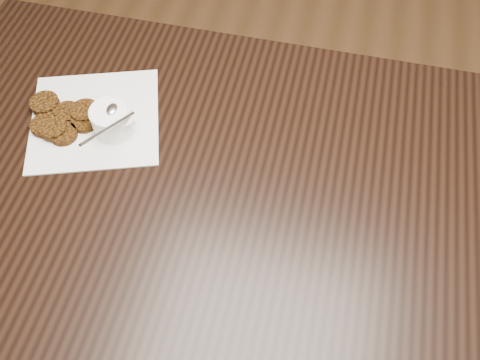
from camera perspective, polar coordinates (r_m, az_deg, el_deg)
name	(u,v)px	position (r m, az deg, el deg)	size (l,w,h in m)	color
floor	(252,343)	(1.67, 1.35, -17.53)	(4.00, 4.00, 0.00)	brown
table	(236,278)	(1.33, -0.40, -10.79)	(1.44, 0.93, 0.75)	black
napkin	(95,119)	(1.16, -15.70, 6.47)	(0.27, 0.27, 0.00)	silver
sauce_ramekin	(109,110)	(1.09, -14.25, 7.48)	(0.11, 0.11, 0.12)	white
patty_cluster	(62,120)	(1.16, -19.04, 6.29)	(0.20, 0.20, 0.02)	#5B350B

